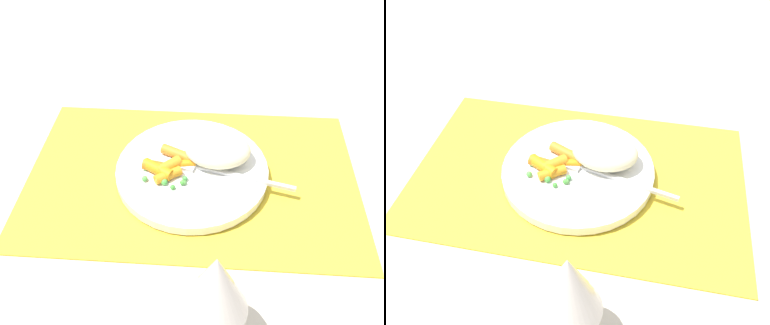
% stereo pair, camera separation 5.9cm
% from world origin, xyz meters
% --- Properties ---
extents(ground_plane, '(2.40, 2.40, 0.00)m').
position_xyz_m(ground_plane, '(0.00, 0.00, 0.00)').
color(ground_plane, beige).
extents(placemat, '(0.51, 0.32, 0.01)m').
position_xyz_m(placemat, '(0.00, 0.00, 0.00)').
color(placemat, gold).
rests_on(placemat, ground_plane).
extents(plate, '(0.23, 0.23, 0.02)m').
position_xyz_m(plate, '(0.00, 0.00, 0.01)').
color(plate, white).
rests_on(plate, placemat).
extents(rice_mound, '(0.10, 0.08, 0.04)m').
position_xyz_m(rice_mound, '(-0.04, -0.02, 0.04)').
color(rice_mound, beige).
rests_on(rice_mound, plate).
extents(carrot_portion, '(0.08, 0.08, 0.02)m').
position_xyz_m(carrot_portion, '(0.04, 0.01, 0.03)').
color(carrot_portion, orange).
rests_on(carrot_portion, plate).
extents(pea_scatter, '(0.07, 0.08, 0.01)m').
position_xyz_m(pea_scatter, '(0.04, 0.01, 0.03)').
color(pea_scatter, green).
rests_on(pea_scatter, plate).
extents(fork, '(0.20, 0.06, 0.01)m').
position_xyz_m(fork, '(-0.04, 0.01, 0.02)').
color(fork, silver).
rests_on(fork, plate).
extents(wine_glass, '(0.07, 0.07, 0.15)m').
position_xyz_m(wine_glass, '(-0.04, 0.25, 0.10)').
color(wine_glass, silver).
rests_on(wine_glass, ground_plane).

